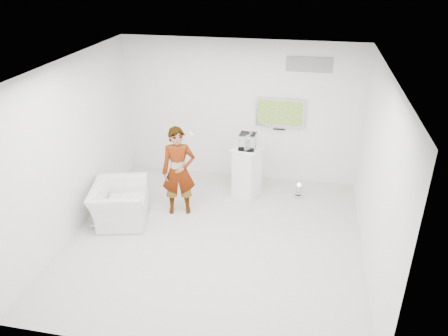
{
  "coord_description": "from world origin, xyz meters",
  "views": [
    {
      "loc": [
        1.39,
        -6.15,
        4.49
      ],
      "look_at": [
        0.04,
        0.6,
        1.1
      ],
      "focal_mm": 35.0,
      "sensor_mm": 36.0,
      "label": 1
    }
  ],
  "objects_px": {
    "tv": "(280,113)",
    "pedestal": "(247,172)",
    "person": "(179,171)",
    "armchair": "(120,203)",
    "floor_uplight": "(299,190)"
  },
  "relations": [
    {
      "from": "tv",
      "to": "person",
      "type": "height_order",
      "value": "tv"
    },
    {
      "from": "armchair",
      "to": "floor_uplight",
      "type": "xyz_separation_m",
      "value": [
        3.21,
        1.51,
        -0.21
      ]
    },
    {
      "from": "person",
      "to": "floor_uplight",
      "type": "relative_size",
      "value": 5.68
    },
    {
      "from": "person",
      "to": "armchair",
      "type": "height_order",
      "value": "person"
    },
    {
      "from": "tv",
      "to": "pedestal",
      "type": "distance_m",
      "value": 1.41
    },
    {
      "from": "person",
      "to": "armchair",
      "type": "distance_m",
      "value": 1.23
    },
    {
      "from": "person",
      "to": "floor_uplight",
      "type": "bearing_deg",
      "value": 8.63
    },
    {
      "from": "pedestal",
      "to": "floor_uplight",
      "type": "bearing_deg",
      "value": 5.63
    },
    {
      "from": "armchair",
      "to": "floor_uplight",
      "type": "relative_size",
      "value": 3.64
    },
    {
      "from": "tv",
      "to": "pedestal",
      "type": "height_order",
      "value": "tv"
    },
    {
      "from": "person",
      "to": "floor_uplight",
      "type": "xyz_separation_m",
      "value": [
        2.21,
        1.0,
        -0.71
      ]
    },
    {
      "from": "person",
      "to": "armchair",
      "type": "xyz_separation_m",
      "value": [
        -1.0,
        -0.51,
        -0.5
      ]
    },
    {
      "from": "floor_uplight",
      "to": "pedestal",
      "type": "bearing_deg",
      "value": -174.37
    },
    {
      "from": "floor_uplight",
      "to": "tv",
      "type": "bearing_deg",
      "value": 126.51
    },
    {
      "from": "person",
      "to": "armchair",
      "type": "relative_size",
      "value": 1.56
    }
  ]
}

